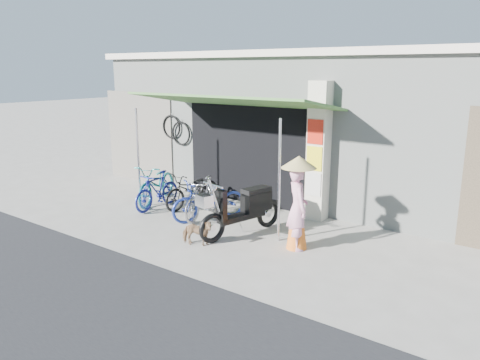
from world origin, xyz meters
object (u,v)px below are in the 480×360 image
Objects in this scene: bike_black at (193,189)px; nun at (298,203)px; bike_teal at (157,183)px; moped at (243,209)px; bike_navy at (209,200)px; bike_blue at (157,190)px; street_dog at (197,233)px; bike_silver at (203,198)px.

nun reaches higher than bike_black.
moped is (3.08, -0.61, 0.04)m from bike_teal.
bike_teal reaches higher than bike_navy.
bike_teal is at bearing 132.22° from bike_blue.
bike_black reaches higher than street_dog.
nun is (4.32, -0.64, 0.37)m from bike_teal.
moped reaches higher than bike_teal.
bike_teal is 1.76m from bike_silver.
moped reaches higher than bike_blue.
bike_navy reaches higher than bike_black.
bike_teal is 3.14m from moped.
moped is at bearing -42.23° from street_dog.
bike_blue is 1.56m from bike_navy.
street_dog is 0.35× the size of nun.
nun is (3.32, -0.84, 0.43)m from bike_black.
bike_teal is 1.12× the size of bike_black.
bike_silver is 1.71m from street_dog.
bike_teal is 1.08× the size of bike_navy.
bike_blue is 2.43× the size of street_dog.
bike_blue is 0.84m from bike_black.
moped is at bearing -16.25° from bike_black.
moped is (1.13, -0.29, 0.07)m from bike_navy.
bike_blue is 3.96m from nun.
bike_silver is (1.34, 0.11, 0.01)m from bike_blue.
bike_black is at bearing 137.03° from bike_silver.
bike_teal is at bearing -177.08° from moped.
bike_blue is 0.97× the size of bike_silver.
bike_silver reaches higher than bike_blue.
bike_black is 1.10× the size of bike_silver.
bike_blue is 1.35m from bike_silver.
bike_black is 1.08m from bike_navy.
moped is 1.15× the size of nun.
bike_teal is 1.07× the size of nun.
bike_teal reaches higher than bike_silver.
bike_teal is 1.02m from bike_black.
bike_blue reaches higher than bike_black.
bike_navy reaches higher than street_dog.
nun is at bearing -7.99° from bike_blue.
bike_black is 0.96× the size of bike_navy.
nun reaches higher than street_dog.
moped is at bearing 42.04° from nun.
bike_silver is at bearing 35.44° from nun.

